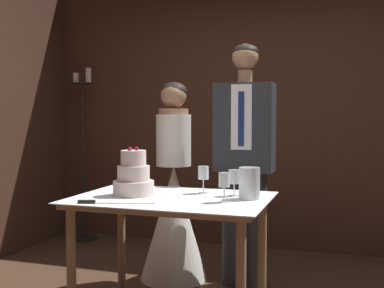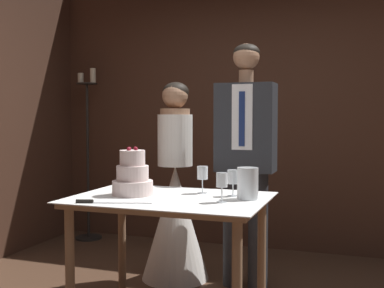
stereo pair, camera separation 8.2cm
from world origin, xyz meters
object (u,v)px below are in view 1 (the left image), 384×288
cake_table (172,214)px  wine_glass_middle (234,178)px  wine_glass_far (203,174)px  hurricane_candle (249,184)px  wine_glass_near (224,181)px  candle_stand (83,161)px  tiered_cake (134,177)px  bride (174,207)px  cake_knife (101,202)px  groom (245,152)px

cake_table → wine_glass_middle: size_ratio=7.24×
wine_glass_middle → wine_glass_far: 0.22m
cake_table → hurricane_candle: size_ratio=6.23×
wine_glass_near → hurricane_candle: size_ratio=0.90×
wine_glass_middle → hurricane_candle: size_ratio=0.86×
wine_glass_near → candle_stand: bearing=138.4°
tiered_cake → bride: bearing=92.2°
wine_glass_near → wine_glass_far: size_ratio=0.98×
cake_knife → candle_stand: (-1.32, 2.03, 0.02)m
cake_table → candle_stand: size_ratio=0.66×
wine_glass_far → hurricane_candle: size_ratio=0.93×
wine_glass_middle → cake_table: bearing=-155.5°
wine_glass_near → bride: 1.16m
hurricane_candle → cake_knife: bearing=-152.0°
bride → cake_table: bearing=-70.6°
cake_table → groom: (0.29, 0.82, 0.33)m
wine_glass_far → candle_stand: 2.32m
bride → candle_stand: candle_stand is taller
groom → cake_table: bearing=-109.4°
tiered_cake → wine_glass_near: tiered_cake is taller
wine_glass_far → bride: bearing=125.1°
cake_knife → cake_table: bearing=29.6°
wine_glass_near → hurricane_candle: hurricane_candle is taller
wine_glass_far → candle_stand: bearing=140.0°
tiered_cake → cake_knife: 0.35m
cake_knife → groom: size_ratio=0.23×
tiered_cake → hurricane_candle: bearing=6.7°
tiered_cake → candle_stand: bearing=129.0°
hurricane_candle → wine_glass_far: bearing=159.7°
cake_knife → groom: 1.32m
hurricane_candle → groom: groom is taller
wine_glass_near → wine_glass_middle: bearing=88.8°
groom → candle_stand: size_ratio=1.02×
wine_glass_near → groom: bearing=94.3°
cake_knife → bride: size_ratio=0.27×
cake_table → cake_knife: size_ratio=2.82×
hurricane_candle → groom: bearing=104.1°
cake_knife → wine_glass_near: bearing=3.8°
cake_knife → wine_glass_far: (0.45, 0.54, 0.12)m
wine_glass_middle → tiered_cake: bearing=-164.8°
cake_table → bride: 0.88m
wine_glass_far → bride: 0.83m
hurricane_candle → groom: 0.77m
cake_table → wine_glass_near: (0.36, -0.07, 0.23)m
cake_table → tiered_cake: size_ratio=3.91×
cake_table → tiered_cake: bearing=-179.2°
bride → hurricane_candle: bearing=-44.1°
wine_glass_near → wine_glass_far: bearing=127.2°
wine_glass_near → cake_table: bearing=168.5°
wine_glass_near → bride: size_ratio=0.11×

